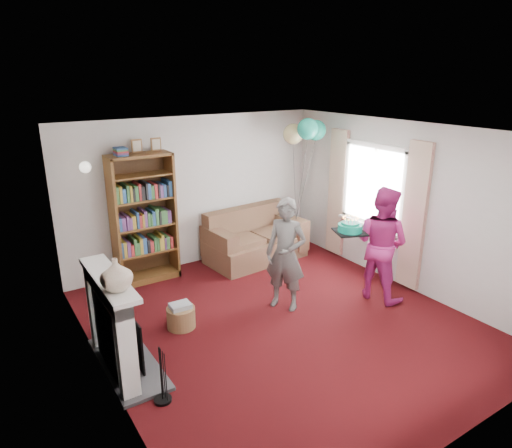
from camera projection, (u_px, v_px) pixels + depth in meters
ground at (282, 323)px, 6.04m from camera, size 5.00×5.00×0.00m
wall_back at (195, 192)px, 7.64m from camera, size 4.50×0.02×2.50m
wall_left at (98, 276)px, 4.48m from camera, size 0.02×5.00×2.50m
wall_right at (406, 206)px, 6.81m from camera, size 0.02×5.00×2.50m
ceiling at (285, 131)px, 5.25m from camera, size 4.50×5.00×0.01m
fireplace at (117, 328)px, 4.95m from camera, size 0.55×1.80×1.12m
window_bay at (373, 201)px, 7.27m from camera, size 0.14×2.02×2.20m
wall_sconce at (85, 167)px, 6.43m from camera, size 0.16×0.23×0.16m
bookcase at (143, 220)px, 7.05m from camera, size 0.95×0.42×2.22m
sofa at (254, 240)px, 8.04m from camera, size 1.69×0.89×0.89m
wicker_basket at (181, 317)px, 5.89m from camera, size 0.37×0.37×0.34m
person_striped at (286, 255)px, 6.21m from camera, size 0.62×0.69×1.58m
person_magenta at (381, 243)px, 6.50m from camera, size 0.79×0.92×1.66m
birthday_cake at (350, 228)px, 6.22m from camera, size 0.40×0.40×0.22m
balloons at (306, 131)px, 7.60m from camera, size 0.68×0.73×1.79m
mantel_vase at (116, 274)px, 4.42m from camera, size 0.32×0.32×0.33m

